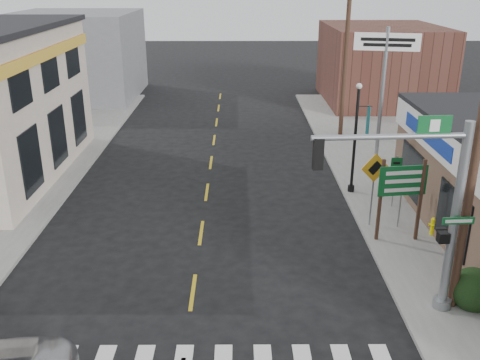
{
  "coord_description": "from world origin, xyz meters",
  "views": [
    {
      "loc": [
        1.37,
        -9.95,
        9.03
      ],
      "look_at": [
        1.45,
        6.22,
        2.8
      ],
      "focal_mm": 40.0,
      "sensor_mm": 36.0,
      "label": 1
    }
  ],
  "objects_px": {
    "guide_sign": "(402,189)",
    "utility_pole_near": "(477,149)",
    "dance_center_sign": "(385,61)",
    "utility_pole_far": "(346,49)",
    "traffic_signal_pole": "(433,199)",
    "fire_hydrant": "(433,225)",
    "lamp_post": "(357,130)"
  },
  "relations": [
    {
      "from": "guide_sign",
      "to": "utility_pole_near",
      "type": "height_order",
      "value": "utility_pole_near"
    },
    {
      "from": "dance_center_sign",
      "to": "utility_pole_far",
      "type": "xyz_separation_m",
      "value": [
        -1.02,
        4.58,
        -0.01
      ]
    },
    {
      "from": "dance_center_sign",
      "to": "utility_pole_far",
      "type": "height_order",
      "value": "utility_pole_far"
    },
    {
      "from": "traffic_signal_pole",
      "to": "fire_hydrant",
      "type": "xyz_separation_m",
      "value": [
        1.97,
        4.57,
        -2.99
      ]
    },
    {
      "from": "lamp_post",
      "to": "dance_center_sign",
      "type": "bearing_deg",
      "value": 80.68
    },
    {
      "from": "guide_sign",
      "to": "utility_pole_far",
      "type": "bearing_deg",
      "value": 80.53
    },
    {
      "from": "guide_sign",
      "to": "lamp_post",
      "type": "xyz_separation_m",
      "value": [
        -0.65,
        4.59,
        0.82
      ]
    },
    {
      "from": "guide_sign",
      "to": "utility_pole_near",
      "type": "bearing_deg",
      "value": -91.31
    },
    {
      "from": "traffic_signal_pole",
      "to": "utility_pole_far",
      "type": "xyz_separation_m",
      "value": [
        0.97,
        17.74,
        1.62
      ]
    },
    {
      "from": "fire_hydrant",
      "to": "dance_center_sign",
      "type": "height_order",
      "value": "dance_center_sign"
    },
    {
      "from": "utility_pole_far",
      "to": "traffic_signal_pole",
      "type": "bearing_deg",
      "value": -88.71
    },
    {
      "from": "fire_hydrant",
      "to": "lamp_post",
      "type": "relative_size",
      "value": 0.14
    },
    {
      "from": "dance_center_sign",
      "to": "utility_pole_near",
      "type": "xyz_separation_m",
      "value": [
        -1.0,
        -13.07,
        -0.28
      ]
    },
    {
      "from": "traffic_signal_pole",
      "to": "utility_pole_far",
      "type": "bearing_deg",
      "value": 83.36
    },
    {
      "from": "lamp_post",
      "to": "utility_pole_far",
      "type": "height_order",
      "value": "utility_pole_far"
    },
    {
      "from": "fire_hydrant",
      "to": "lamp_post",
      "type": "bearing_deg",
      "value": 116.45
    },
    {
      "from": "traffic_signal_pole",
      "to": "utility_pole_near",
      "type": "bearing_deg",
      "value": 1.83
    },
    {
      "from": "guide_sign",
      "to": "fire_hydrant",
      "type": "distance_m",
      "value": 2.17
    },
    {
      "from": "lamp_post",
      "to": "dance_center_sign",
      "type": "distance_m",
      "value": 5.35
    },
    {
      "from": "utility_pole_near",
      "to": "guide_sign",
      "type": "bearing_deg",
      "value": 101.49
    },
    {
      "from": "dance_center_sign",
      "to": "utility_pole_near",
      "type": "distance_m",
      "value": 13.11
    },
    {
      "from": "lamp_post",
      "to": "utility_pole_near",
      "type": "xyz_separation_m",
      "value": [
        1.1,
        -8.68,
        1.94
      ]
    },
    {
      "from": "utility_pole_near",
      "to": "dance_center_sign",
      "type": "bearing_deg",
      "value": 90.78
    },
    {
      "from": "traffic_signal_pole",
      "to": "guide_sign",
      "type": "xyz_separation_m",
      "value": [
        0.53,
        4.18,
        -1.42
      ]
    },
    {
      "from": "dance_center_sign",
      "to": "lamp_post",
      "type": "bearing_deg",
      "value": -103.9
    },
    {
      "from": "lamp_post",
      "to": "utility_pole_far",
      "type": "xyz_separation_m",
      "value": [
        1.09,
        8.97,
        2.21
      ]
    },
    {
      "from": "utility_pole_near",
      "to": "utility_pole_far",
      "type": "bearing_deg",
      "value": 95.22
    },
    {
      "from": "traffic_signal_pole",
      "to": "lamp_post",
      "type": "bearing_deg",
      "value": 87.27
    },
    {
      "from": "traffic_signal_pole",
      "to": "fire_hydrant",
      "type": "bearing_deg",
      "value": 63.18
    },
    {
      "from": "guide_sign",
      "to": "utility_pole_far",
      "type": "distance_m",
      "value": 13.9
    },
    {
      "from": "traffic_signal_pole",
      "to": "fire_hydrant",
      "type": "relative_size",
      "value": 8.29
    },
    {
      "from": "traffic_signal_pole",
      "to": "fire_hydrant",
      "type": "height_order",
      "value": "traffic_signal_pole"
    }
  ]
}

